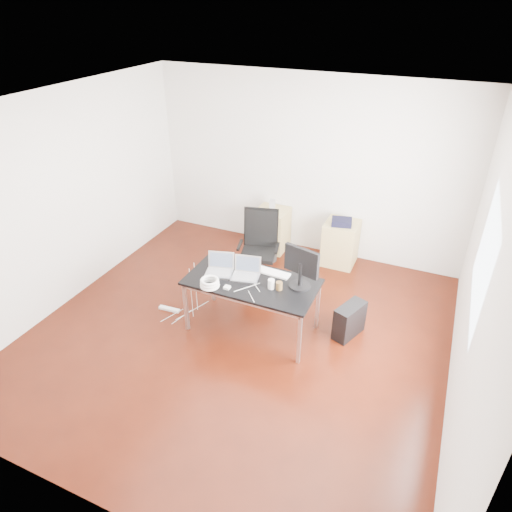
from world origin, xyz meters
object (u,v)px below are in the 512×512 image
at_px(office_chair, 259,244).
at_px(filing_cabinet_left, 272,229).
at_px(filing_cabinet_right, 340,243).
at_px(pc_tower, 349,320).
at_px(desk, 252,285).

bearing_deg(office_chair, filing_cabinet_left, 87.20).
distance_m(filing_cabinet_right, pc_tower, 1.78).
distance_m(desk, filing_cabinet_left, 2.16).
distance_m(office_chair, filing_cabinet_right, 1.40).
bearing_deg(pc_tower, filing_cabinet_left, 156.97).
distance_m(filing_cabinet_left, pc_tower, 2.41).
bearing_deg(filing_cabinet_left, desk, -74.51).
bearing_deg(filing_cabinet_right, desk, -105.95).
distance_m(office_chair, filing_cabinet_left, 1.03).
bearing_deg(desk, filing_cabinet_right, 74.05).
bearing_deg(filing_cabinet_right, pc_tower, -71.19).
bearing_deg(office_chair, desk, -85.29).
bearing_deg(filing_cabinet_left, office_chair, -78.51).
distance_m(desk, filing_cabinet_right, 2.17).
xyz_separation_m(office_chair, pc_tower, (1.53, -0.70, -0.39)).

